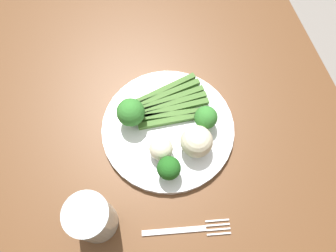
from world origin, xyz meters
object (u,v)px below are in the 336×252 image
at_px(fork, 188,230).
at_px(cauliflower_front_left, 197,141).
at_px(broccoli_left, 169,168).
at_px(water_glass, 92,218).
at_px(cauliflower_edge, 161,149).
at_px(plate, 168,128).
at_px(dining_table, 143,133).
at_px(broccoli_right, 206,118).
at_px(broccoli_back, 131,113).
at_px(asparagus_bundle, 170,104).

bearing_deg(fork, cauliflower_front_left, 78.85).
height_order(broccoli_left, water_glass, water_glass).
height_order(cauliflower_edge, cauliflower_front_left, cauliflower_front_left).
height_order(plate, cauliflower_front_left, cauliflower_front_left).
relative_size(dining_table, water_glass, 10.27).
xyz_separation_m(plate, broccoli_right, (0.01, 0.07, 0.04)).
height_order(dining_table, cauliflower_edge, cauliflower_edge).
bearing_deg(broccoli_back, broccoli_left, 19.45).
height_order(plate, fork, plate).
bearing_deg(plate, water_glass, -49.52).
height_order(dining_table, cauliflower_front_left, cauliflower_front_left).
relative_size(broccoli_left, broccoli_back, 0.80).
bearing_deg(broccoli_left, asparagus_bundle, 164.11).
xyz_separation_m(broccoli_back, cauliflower_front_left, (0.09, 0.11, -0.01)).
xyz_separation_m(dining_table, broccoli_left, (0.15, 0.03, 0.17)).
bearing_deg(asparagus_bundle, fork, -100.11).
bearing_deg(broccoli_left, cauliflower_front_left, 120.17).
relative_size(broccoli_right, water_glass, 0.53).
height_order(plate, water_glass, water_glass).
xyz_separation_m(asparagus_bundle, broccoli_right, (0.06, 0.06, 0.03)).
relative_size(plate, cauliflower_edge, 5.87).
bearing_deg(dining_table, broccoli_left, 9.93).
bearing_deg(broccoli_left, broccoli_back, -160.55).
distance_m(plate, cauliflower_front_left, 0.08).
xyz_separation_m(dining_table, water_glass, (0.21, -0.13, 0.18)).
xyz_separation_m(dining_table, fork, (0.26, 0.03, 0.12)).
height_order(broccoli_back, cauliflower_front_left, broccoli_back).
distance_m(cauliflower_edge, fork, 0.16).
bearing_deg(water_glass, broccoli_back, 149.49).
relative_size(broccoli_back, water_glass, 0.64).
bearing_deg(water_glass, fork, 70.65).
bearing_deg(fork, broccoli_right, 75.01).
bearing_deg(broccoli_right, fork, -25.18).
height_order(asparagus_bundle, broccoli_right, broccoli_right).
distance_m(asparagus_bundle, cauliflower_front_left, 0.11).
xyz_separation_m(broccoli_left, cauliflower_edge, (-0.04, -0.00, -0.01)).
bearing_deg(water_glass, cauliflower_edge, 123.80).
relative_size(broccoli_right, cauliflower_front_left, 0.90).
relative_size(plate, broccoli_left, 4.95).
relative_size(cauliflower_front_left, fork, 0.38).
relative_size(broccoli_right, broccoli_left, 1.03).
distance_m(dining_table, cauliflower_front_left, 0.22).
xyz_separation_m(cauliflower_front_left, fork, (0.15, -0.06, -0.04)).
bearing_deg(broccoli_left, fork, 3.81).
xyz_separation_m(broccoli_left, water_glass, (0.05, -0.15, 0.01)).
height_order(plate, broccoli_back, broccoli_back).
bearing_deg(broccoli_back, plate, 64.65).
height_order(plate, broccoli_left, broccoli_left).
bearing_deg(broccoli_right, cauliflower_front_left, -36.58).
relative_size(asparagus_bundle, water_glass, 1.51).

